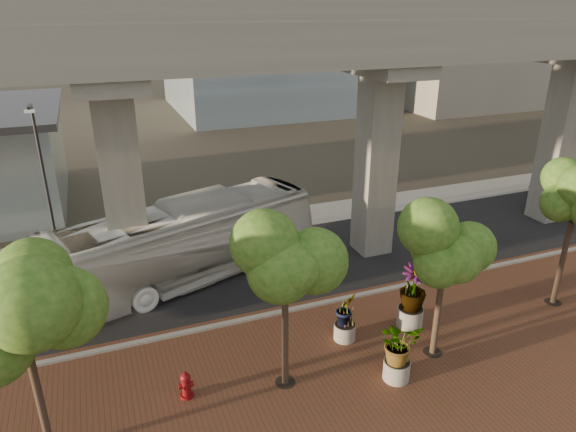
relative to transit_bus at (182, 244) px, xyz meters
name	(u,v)px	position (x,y,z in m)	size (l,w,h in m)	color
ground	(276,289)	(3.73, -2.32, -1.86)	(160.00, 160.00, 0.00)	#3B362B
brick_plaza	(361,408)	(3.73, -10.32, -1.83)	(70.00, 13.00, 0.06)	brown
asphalt_road	(262,269)	(3.73, -0.32, -1.84)	(90.00, 8.00, 0.04)	black
curb_strip	(293,310)	(3.73, -4.32, -1.78)	(70.00, 0.25, 0.16)	#99958E
far_sidewalk	(232,226)	(3.73, 5.18, -1.83)	(90.00, 3.00, 0.06)	#99958E
transit_viaduct	(259,121)	(3.73, -0.32, 5.43)	(72.00, 5.60, 12.40)	gray
midrise_block	(468,4)	(41.73, 33.68, 10.14)	(18.00, 16.00, 24.00)	gray
transit_bus	(182,244)	(0.00, 0.00, 0.00)	(3.13, 13.34, 3.72)	white
parked_car	(563,188)	(25.18, 1.68, -1.05)	(1.71, 4.94, 1.62)	black
fire_hydrant	(186,385)	(-1.39, -7.82, -1.33)	(0.49, 0.44, 0.97)	maroon
planter_front	(399,346)	(5.49, -9.54, -0.45)	(2.03, 2.03, 2.23)	#9D988E
planter_right	(413,290)	(7.69, -7.03, -0.17)	(2.51, 2.51, 2.68)	gray
planter_left	(346,311)	(4.86, -6.87, -0.56)	(1.85, 1.85, 2.04)	#ACA79B
street_tree_far_west	(21,322)	(-5.46, -8.70, 2.65)	(3.82, 3.82, 6.21)	#4B382B
street_tree_near_west	(285,255)	(1.86, -8.36, 3.05)	(3.26, 3.26, 6.36)	#4B382B
street_tree_near_east	(446,245)	(7.53, -8.81, 2.60)	(3.59, 3.59, 6.06)	#4B382B
streetlamp_west	(44,177)	(-5.46, 3.60, 2.78)	(0.39, 1.15, 7.94)	#2B2C30
streetlamp_east	(362,129)	(11.33, 4.13, 3.50)	(0.45, 1.33, 9.18)	#2C2C31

